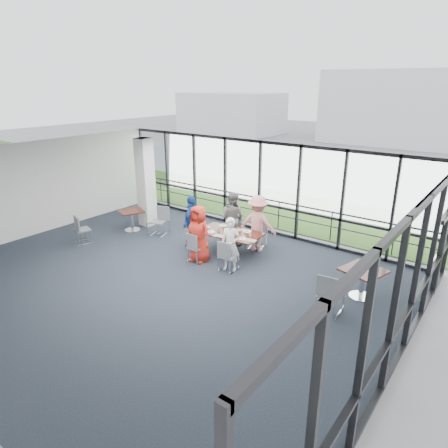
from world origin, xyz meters
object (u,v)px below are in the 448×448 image
Objects in this scene: diner_end at (192,221)px; chair_spare_lb at (158,222)px; diner_far_right at (258,224)px; diner_near_left at (199,234)px; main_table at (230,236)px; chair_main_fr at (256,235)px; chair_spare_la at (82,230)px; side_table_right at (363,274)px; chair_main_nr at (229,256)px; chair_spare_r at (331,294)px; diner_far_left at (232,218)px; chair_main_fl at (231,229)px; chair_main_nl at (196,247)px; chair_main_end at (194,233)px; structural_column at (146,183)px; side_table_left at (131,214)px; diner_near_right at (230,245)px.

diner_end is 1.72× the size of chair_spare_lb.
diner_near_left is at bearing 46.98° from diner_far_right.
chair_main_fr is at bearing 64.81° from main_table.
diner_end is at bearing 48.34° from chair_spare_la.
main_table is 1.78× the size of side_table_right.
chair_main_fr reaches higher than side_table_right.
chair_main_nr is 0.90× the size of chair_spare_r.
diner_far_right reaches higher than diner_far_left.
chair_main_fl is 0.99m from chair_main_fr.
diner_near_left is 0.43m from chair_main_nl.
diner_far_left is 1.98× the size of chair_main_nr.
diner_near_left is 1.71m from diner_far_left.
chair_main_nr is 2.17m from chair_main_end.
structural_column is 3.92m from diner_near_left.
chair_main_nl reaches higher than chair_main_fl.
chair_main_fr is at bearing 92.40° from chair_main_nr.
chair_main_fl is (-0.64, 0.95, -0.19)m from main_table.
diner_end reaches higher than chair_spare_lb.
structural_column reaches higher than chair_main_fl.
side_table_left is at bearing 0.40° from chair_main_fr.
chair_main_fl is (3.44, 1.33, -0.19)m from side_table_left.
chair_main_nr is at bearing 107.60° from chair_main_fl.
chair_main_nl is (-0.01, -1.78, -0.44)m from diner_far_left.
diner_near_right is (4.73, -1.25, -0.83)m from structural_column.
diner_near_right is 2.00m from diner_far_left.
diner_far_left reaches higher than chair_spare_la.
chair_main_fr is at bearing 164.44° from side_table_right.
chair_spare_lb is (-2.50, 0.75, -0.36)m from diner_near_left.
diner_far_left is at bearing 117.21° from chair_main_fl.
chair_spare_la is (-5.06, -1.24, 0.03)m from chair_main_nr.
main_table is 1.04m from diner_near_right.
chair_main_nl is 2.09m from chair_main_fr.
chair_main_nl is at bearing 30.02° from chair_main_end.
chair_spare_r is (8.24, 0.86, 0.03)m from chair_spare_la.
diner_far_left reaches higher than side_table_left.
chair_main_end is at bearing 37.06° from diner_far_left.
side_table_right is 4.72m from diner_far_left.
chair_main_end is at bearing 11.83° from diner_far_right.
chair_spare_la reaches higher than main_table.
chair_main_fr is 0.92× the size of chair_spare_lb.
diner_near_right reaches higher than side_table_left.
side_table_left is 0.58× the size of diner_far_right.
chair_spare_r is at bearing -12.20° from structural_column.
structural_column is 4.65m from diner_far_right.
diner_end is at bearing 139.14° from diner_near_left.
diner_far_left is 2.00× the size of chair_main_nl.
diner_far_left is 1.34m from chair_main_end.
structural_column is 1.26m from side_table_left.
diner_near_right is 1.81m from chair_main_fr.
diner_far_left is at bearing 52.54° from chair_spare_la.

